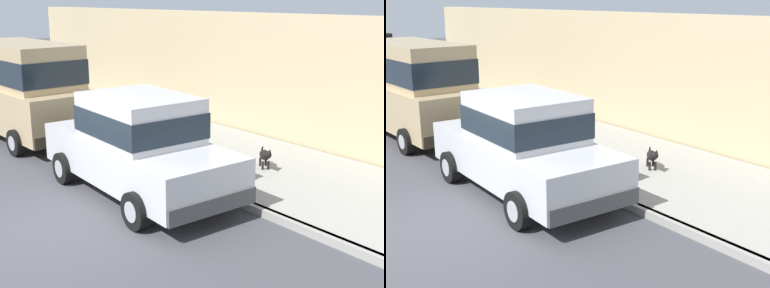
# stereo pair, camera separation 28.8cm
# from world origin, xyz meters

# --- Properties ---
(ground_plane) EXTENTS (80.00, 80.00, 0.00)m
(ground_plane) POSITION_xyz_m (0.00, 0.00, 0.00)
(ground_plane) COLOR #424247
(curb) EXTENTS (0.16, 64.00, 0.14)m
(curb) POSITION_xyz_m (3.20, 0.00, 0.07)
(curb) COLOR gray
(curb) RESTS_ON ground
(sidewalk) EXTENTS (3.60, 64.00, 0.14)m
(sidewalk) POSITION_xyz_m (5.00, 0.00, 0.07)
(sidewalk) COLOR #99968E
(sidewalk) RESTS_ON ground
(car_silver_sedan) EXTENTS (2.16, 4.67, 1.92)m
(car_silver_sedan) POSITION_xyz_m (2.16, 0.38, 0.98)
(car_silver_sedan) COLOR #BCBCC1
(car_silver_sedan) RESTS_ON ground
(car_tan_van) EXTENTS (2.26, 4.97, 2.52)m
(car_tan_van) POSITION_xyz_m (2.21, 5.86, 1.39)
(car_tan_van) COLOR tan
(car_tan_van) RESTS_ON ground
(dog_black) EXTENTS (0.49, 0.64, 0.49)m
(dog_black) POSITION_xyz_m (4.83, -0.38, 0.43)
(dog_black) COLOR black
(dog_black) RESTS_ON sidewalk
(building_facade) EXTENTS (0.50, 20.00, 3.26)m
(building_facade) POSITION_xyz_m (7.10, 4.17, 1.63)
(building_facade) COLOR tan
(building_facade) RESTS_ON ground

